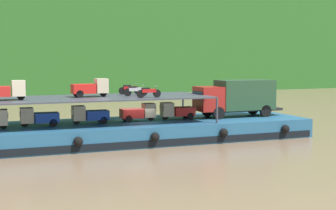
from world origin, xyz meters
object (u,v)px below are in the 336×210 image
object	(u,v)px
covered_lorry	(237,97)
mini_truck_lower_aft	(39,117)
motorcycle_upper_port	(149,92)
mini_truck_upper_stern	(6,90)
mini_truck_lower_mid	(89,114)
mini_truck_lower_fore	(139,112)
mini_truck_upper_mid	(91,88)
mini_truck_lower_bow	(177,111)
motorcycle_upper_centre	(135,90)
motorcycle_upper_stbd	(130,89)
cargo_barge	(138,131)

from	to	relation	value
covered_lorry	mini_truck_lower_aft	world-z (taller)	covered_lorry
motorcycle_upper_port	mini_truck_upper_stern	bearing A→B (deg)	171.86
covered_lorry	mini_truck_lower_mid	size ratio (longest dim) A/B	2.87
mini_truck_lower_fore	mini_truck_upper_mid	xyz separation A→B (m)	(-3.72, 0.27, 2.00)
mini_truck_lower_aft	covered_lorry	bearing A→B (deg)	0.33
covered_lorry	mini_truck_upper_mid	xyz separation A→B (m)	(-12.36, 0.46, 1.00)
mini_truck_lower_bow	mini_truck_upper_stern	size ratio (longest dim) A/B	1.00
mini_truck_upper_stern	motorcycle_upper_port	world-z (taller)	mini_truck_upper_stern
mini_truck_lower_bow	motorcycle_upper_port	distance (m)	4.20
mini_truck_lower_aft	motorcycle_upper_centre	xyz separation A→B (m)	(7.40, 0.14, 1.74)
motorcycle_upper_port	mini_truck_lower_mid	bearing A→B (deg)	152.80
mini_truck_lower_fore	motorcycle_upper_stbd	distance (m)	2.56
mini_truck_upper_mid	cargo_barge	bearing A→B (deg)	-6.99
mini_truck_lower_bow	motorcycle_upper_stbd	world-z (taller)	motorcycle_upper_stbd
mini_truck_lower_aft	mini_truck_upper_mid	size ratio (longest dim) A/B	1.00
motorcycle_upper_stbd	cargo_barge	bearing A→B (deg)	-89.16
mini_truck_upper_mid	motorcycle_upper_port	size ratio (longest dim) A/B	1.45
mini_truck_lower_aft	motorcycle_upper_port	distance (m)	8.19
mini_truck_lower_bow	mini_truck_upper_stern	distance (m)	13.33
motorcycle_upper_port	cargo_barge	bearing A→B (deg)	95.72
motorcycle_upper_centre	mini_truck_upper_mid	bearing A→B (deg)	173.12
motorcycle_upper_stbd	covered_lorry	bearing A→B (deg)	-13.20
mini_truck_lower_aft	mini_truck_lower_fore	world-z (taller)	same
mini_truck_lower_fore	mini_truck_lower_bow	bearing A→B (deg)	-0.03
cargo_barge	motorcycle_upper_port	world-z (taller)	motorcycle_upper_port
cargo_barge	mini_truck_upper_mid	bearing A→B (deg)	173.01
mini_truck_lower_bow	motorcycle_upper_stbd	distance (m)	4.24
motorcycle_upper_centre	mini_truck_lower_mid	bearing A→B (deg)	179.23
covered_lorry	mini_truck_lower_aft	xyz separation A→B (m)	(-16.32, -0.09, -1.00)
mini_truck_upper_mid	motorcycle_upper_stbd	distance (m)	3.93
mini_truck_lower_mid	mini_truck_lower_fore	xyz separation A→B (m)	(3.92, 0.09, 0.00)
mini_truck_upper_mid	motorcycle_upper_centre	world-z (taller)	mini_truck_upper_mid
mini_truck_lower_fore	mini_truck_upper_stern	xyz separation A→B (m)	(-9.92, -0.73, 2.00)
cargo_barge	motorcycle_upper_stbd	bearing A→B (deg)	90.84
covered_lorry	mini_truck_upper_mid	world-z (taller)	mini_truck_upper_mid
mini_truck_lower_fore	motorcycle_upper_port	world-z (taller)	motorcycle_upper_port
mini_truck_lower_bow	mini_truck_upper_stern	xyz separation A→B (m)	(-13.16, -0.72, 2.00)
mini_truck_lower_aft	mini_truck_lower_bow	bearing A→B (deg)	1.46
mini_truck_lower_aft	motorcycle_upper_centre	size ratio (longest dim) A/B	1.45
cargo_barge	covered_lorry	xyz separation A→B (m)	(8.74, -0.02, 2.45)
mini_truck_lower_bow	mini_truck_lower_fore	bearing A→B (deg)	179.97
mini_truck_lower_fore	motorcycle_upper_centre	world-z (taller)	motorcycle_upper_centre
cargo_barge	mini_truck_upper_mid	size ratio (longest dim) A/B	9.93
mini_truck_lower_aft	motorcycle_upper_port	size ratio (longest dim) A/B	1.45
mini_truck_lower_aft	mini_truck_upper_mid	bearing A→B (deg)	7.93
mini_truck_lower_bow	mini_truck_lower_mid	bearing A→B (deg)	-179.27
cargo_barge	motorcycle_upper_centre	size ratio (longest dim) A/B	14.43
mini_truck_lower_bow	covered_lorry	bearing A→B (deg)	-1.97
mini_truck_lower_bow	motorcycle_upper_stbd	bearing A→B (deg)	151.06
cargo_barge	mini_truck_upper_mid	world-z (taller)	mini_truck_upper_mid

